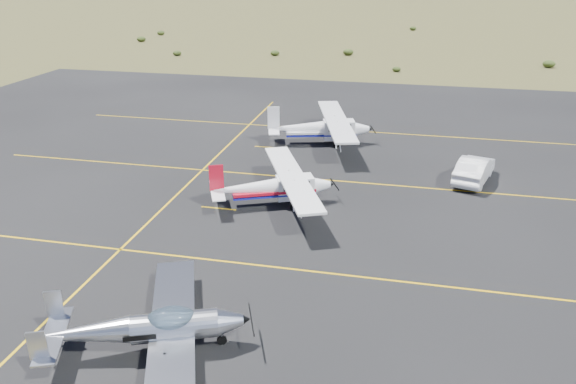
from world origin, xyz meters
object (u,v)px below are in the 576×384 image
at_px(sedan, 474,169).
at_px(aircraft_plain, 321,127).
at_px(aircraft_low_wing, 151,328).
at_px(aircraft_cessna, 274,186).

bearing_deg(sedan, aircraft_plain, -10.41).
bearing_deg(aircraft_plain, aircraft_low_wing, -109.45).
bearing_deg(aircraft_plain, aircraft_cessna, -108.83).
relative_size(aircraft_low_wing, sedan, 1.98).
xyz_separation_m(aircraft_low_wing, aircraft_cessna, (1.09, 13.21, 0.15)).
distance_m(aircraft_cessna, aircraft_plain, 11.53).
relative_size(aircraft_plain, sedan, 2.37).
relative_size(aircraft_low_wing, aircraft_plain, 0.84).
bearing_deg(sedan, aircraft_cessna, 45.59).
bearing_deg(aircraft_low_wing, aircraft_plain, 64.18).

